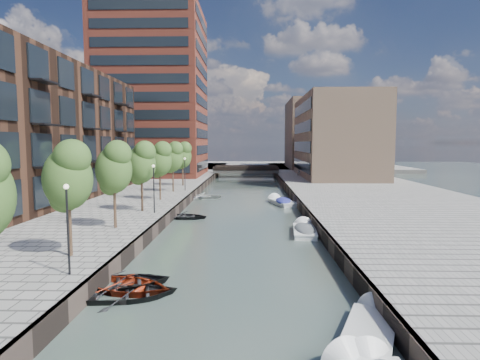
{
  "coord_description": "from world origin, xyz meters",
  "views": [
    {
      "loc": [
        1.01,
        -9.47,
        6.93
      ],
      "look_at": [
        0.0,
        27.6,
        3.5
      ],
      "focal_mm": 30.0,
      "sensor_mm": 36.0,
      "label": 1
    }
  ],
  "objects_px": {
    "tree_4": "(160,159)",
    "car": "(303,171)",
    "tree_5": "(173,156)",
    "motorboat_2": "(371,330)",
    "sloop_0": "(124,287)",
    "motorboat_4": "(304,230)",
    "sloop_2": "(127,291)",
    "bridge": "(246,170)",
    "tree_2": "(114,166)",
    "tree_3": "(141,162)",
    "sloop_4": "(185,218)",
    "sloop_3": "(204,198)",
    "motorboat_3": "(282,202)",
    "sloop_1": "(133,298)",
    "tree_6": "(183,155)",
    "tree_1": "(68,174)"
  },
  "relations": [
    {
      "from": "tree_4",
      "to": "car",
      "type": "distance_m",
      "value": 38.52
    },
    {
      "from": "tree_5",
      "to": "motorboat_2",
      "type": "xyz_separation_m",
      "value": [
        13.93,
        -34.26,
        -5.21
      ]
    },
    {
      "from": "sloop_0",
      "to": "car",
      "type": "height_order",
      "value": "car"
    },
    {
      "from": "motorboat_4",
      "to": "sloop_2",
      "type": "bearing_deg",
      "value": -128.72
    },
    {
      "from": "bridge",
      "to": "motorboat_4",
      "type": "xyz_separation_m",
      "value": [
        5.16,
        -50.89,
        -1.19
      ]
    },
    {
      "from": "tree_2",
      "to": "car",
      "type": "xyz_separation_m",
      "value": [
        19.19,
        47.21,
        -3.57
      ]
    },
    {
      "from": "bridge",
      "to": "tree_3",
      "type": "bearing_deg",
      "value": -100.25
    },
    {
      "from": "bridge",
      "to": "tree_4",
      "type": "distance_m",
      "value": 41.08
    },
    {
      "from": "sloop_2",
      "to": "motorboat_2",
      "type": "distance_m",
      "value": 10.96
    },
    {
      "from": "sloop_0",
      "to": "sloop_4",
      "type": "relative_size",
      "value": 1.08
    },
    {
      "from": "bridge",
      "to": "tree_5",
      "type": "xyz_separation_m",
      "value": [
        -8.5,
        -33.0,
        3.92
      ]
    },
    {
      "from": "motorboat_2",
      "to": "sloop_3",
      "type": "bearing_deg",
      "value": 106.23
    },
    {
      "from": "tree_3",
      "to": "sloop_0",
      "type": "xyz_separation_m",
      "value": [
        3.4,
        -15.88,
        -5.31
      ]
    },
    {
      "from": "tree_4",
      "to": "sloop_3",
      "type": "relative_size",
      "value": 1.31
    },
    {
      "from": "tree_5",
      "to": "sloop_3",
      "type": "height_order",
      "value": "tree_5"
    },
    {
      "from": "sloop_4",
      "to": "motorboat_3",
      "type": "bearing_deg",
      "value": -39.12
    },
    {
      "from": "sloop_4",
      "to": "motorboat_2",
      "type": "xyz_separation_m",
      "value": [
        10.46,
        -22.06,
        0.09
      ]
    },
    {
      "from": "tree_3",
      "to": "tree_4",
      "type": "distance_m",
      "value": 7.0
    },
    {
      "from": "sloop_1",
      "to": "motorboat_3",
      "type": "distance_m",
      "value": 29.33
    },
    {
      "from": "tree_2",
      "to": "motorboat_3",
      "type": "bearing_deg",
      "value": 53.81
    },
    {
      "from": "sloop_3",
      "to": "car",
      "type": "xyz_separation_m",
      "value": [
        15.58,
        25.03,
        1.73
      ]
    },
    {
      "from": "sloop_2",
      "to": "sloop_1",
      "type": "bearing_deg",
      "value": -133.32
    },
    {
      "from": "sloop_2",
      "to": "tree_4",
      "type": "bearing_deg",
      "value": 25.38
    },
    {
      "from": "motorboat_3",
      "to": "tree_5",
      "type": "bearing_deg",
      "value": 166.14
    },
    {
      "from": "sloop_1",
      "to": "motorboat_2",
      "type": "bearing_deg",
      "value": -123.05
    },
    {
      "from": "motorboat_3",
      "to": "sloop_0",
      "type": "bearing_deg",
      "value": -109.82
    },
    {
      "from": "motorboat_3",
      "to": "sloop_2",
      "type": "bearing_deg",
      "value": -108.96
    },
    {
      "from": "tree_5",
      "to": "motorboat_3",
      "type": "relative_size",
      "value": 1.06
    },
    {
      "from": "sloop_0",
      "to": "sloop_3",
      "type": "bearing_deg",
      "value": -17.82
    },
    {
      "from": "sloop_2",
      "to": "motorboat_3",
      "type": "height_order",
      "value": "motorboat_3"
    },
    {
      "from": "tree_4",
      "to": "sloop_4",
      "type": "height_order",
      "value": "tree_4"
    },
    {
      "from": "tree_4",
      "to": "sloop_4",
      "type": "relative_size",
      "value": 1.45
    },
    {
      "from": "sloop_2",
      "to": "tree_2",
      "type": "bearing_deg",
      "value": 38.02
    },
    {
      "from": "bridge",
      "to": "sloop_2",
      "type": "height_order",
      "value": "bridge"
    },
    {
      "from": "tree_6",
      "to": "car",
      "type": "distance_m",
      "value": 27.39
    },
    {
      "from": "tree_6",
      "to": "sloop_2",
      "type": "xyz_separation_m",
      "value": [
        3.7,
        -37.32,
        -5.31
      ]
    },
    {
      "from": "tree_5",
      "to": "sloop_3",
      "type": "relative_size",
      "value": 1.31
    },
    {
      "from": "tree_5",
      "to": "bridge",
      "type": "bearing_deg",
      "value": 75.56
    },
    {
      "from": "sloop_1",
      "to": "sloop_2",
      "type": "height_order",
      "value": "sloop_2"
    },
    {
      "from": "tree_2",
      "to": "sloop_3",
      "type": "height_order",
      "value": "tree_2"
    },
    {
      "from": "tree_4",
      "to": "tree_6",
      "type": "bearing_deg",
      "value": 90.0
    },
    {
      "from": "tree_6",
      "to": "motorboat_2",
      "type": "relative_size",
      "value": 1.18
    },
    {
      "from": "tree_4",
      "to": "tree_6",
      "type": "xyz_separation_m",
      "value": [
        0.0,
        14.0,
        0.0
      ]
    },
    {
      "from": "tree_5",
      "to": "tree_6",
      "type": "distance_m",
      "value": 7.0
    },
    {
      "from": "sloop_3",
      "to": "motorboat_3",
      "type": "bearing_deg",
      "value": -116.75
    },
    {
      "from": "sloop_3",
      "to": "sloop_2",
      "type": "bearing_deg",
      "value": 178.43
    },
    {
      "from": "bridge",
      "to": "sloop_1",
      "type": "distance_m",
      "value": 64.34
    },
    {
      "from": "motorboat_4",
      "to": "tree_4",
      "type": "bearing_deg",
      "value": 141.44
    },
    {
      "from": "tree_1",
      "to": "sloop_2",
      "type": "height_order",
      "value": "tree_1"
    },
    {
      "from": "sloop_1",
      "to": "car",
      "type": "height_order",
      "value": "car"
    }
  ]
}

